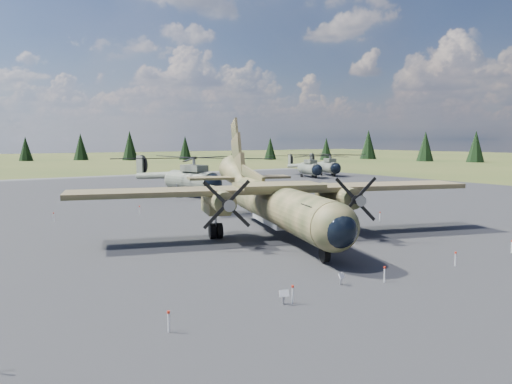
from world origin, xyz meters
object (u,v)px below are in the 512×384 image
transport_plane (274,197)px  helicopter_near (191,168)px  helicopter_mid (309,162)px  helicopter_far (329,160)px

transport_plane → helicopter_near: size_ratio=1.17×
transport_plane → helicopter_mid: transport_plane is taller
transport_plane → helicopter_mid: 58.20m
transport_plane → helicopter_near: (5.72, 25.75, 0.77)m
helicopter_mid → helicopter_far: helicopter_far is taller
transport_plane → helicopter_mid: bearing=65.4°
helicopter_near → helicopter_far: 44.01m
helicopter_near → helicopter_mid: size_ratio=1.20×
helicopter_mid → helicopter_far: size_ratio=0.97×
helicopter_near → helicopter_mid: helicopter_near is taller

